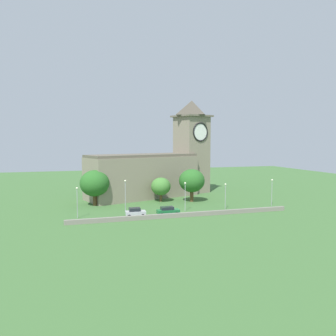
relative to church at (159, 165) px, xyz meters
The scene contains 13 objects.
ground_plane 13.19m from the church, 104.23° to the right, with size 200.00×200.00×0.00m, color #3D6633.
church is the anchor object (origin of this frame).
quay_barrier 29.60m from the church, 94.96° to the right, with size 47.44×0.70×0.89m, color gray.
car_silver 28.98m from the church, 115.54° to the right, with size 4.24×2.45×1.87m.
car_green 27.13m from the church, 101.30° to the right, with size 4.74×2.21×1.78m.
streetlamp_west_end 33.33m from the church, 135.41° to the right, with size 0.44×0.44×6.34m.
streetlamp_west_mid 27.36m from the church, 120.53° to the right, with size 0.44×0.44×7.51m.
streetlamp_central 23.02m from the church, 90.57° to the right, with size 0.44×0.44×6.46m.
streetlamp_east_mid 25.76m from the church, 68.89° to the right, with size 0.44×0.44×5.96m.
streetlamp_east_end 31.87m from the church, 46.13° to the right, with size 0.44×0.44×6.43m.
tree_riverside_east 21.91m from the church, 151.31° to the right, with size 7.06×7.06×8.61m.
tree_riverside_west 13.53m from the church, 65.97° to the right, with size 6.61×6.61×8.39m.
tree_by_tower 10.98m from the church, 103.13° to the right, with size 5.06×5.06×6.23m.
Camera 1 is at (-23.15, -69.33, 15.68)m, focal length 36.69 mm.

